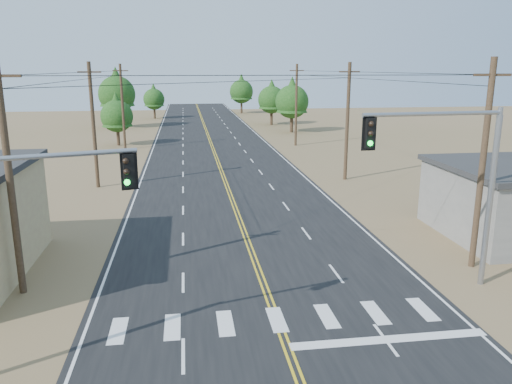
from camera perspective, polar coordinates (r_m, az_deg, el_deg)
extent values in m
cube|color=black|center=(40.53, -3.25, 0.42)|extent=(15.00, 200.00, 0.02)
cylinder|color=#4C3826|center=(22.91, -26.31, 1.20)|extent=(0.30, 0.30, 10.00)
cylinder|color=#4C3826|center=(42.14, -18.08, 7.17)|extent=(0.30, 0.30, 10.00)
cube|color=#4C3826|center=(41.90, -18.52, 12.88)|extent=(1.80, 0.12, 0.12)
cylinder|color=#4C3826|center=(61.86, -15.00, 9.35)|extent=(0.30, 0.30, 10.00)
cube|color=#4C3826|center=(61.70, -15.25, 13.23)|extent=(1.80, 0.12, 0.12)
cylinder|color=#4C3826|center=(25.74, 24.44, 2.66)|extent=(0.30, 0.30, 10.00)
cube|color=#4C3826|center=(25.34, 25.41, 12.00)|extent=(1.80, 0.12, 0.12)
cylinder|color=#4C3826|center=(43.74, 10.39, 7.85)|extent=(0.30, 0.30, 10.00)
cube|color=#4C3826|center=(43.51, 10.64, 13.36)|extent=(1.80, 0.12, 0.12)
cylinder|color=#4C3826|center=(62.96, 4.62, 9.84)|extent=(0.30, 0.30, 10.00)
cube|color=#4C3826|center=(62.80, 4.70, 13.66)|extent=(1.80, 0.12, 0.12)
cylinder|color=gray|center=(16.06, -24.81, 3.63)|extent=(6.23, 1.88, 0.16)
cube|color=black|center=(16.36, -14.36, 2.39)|extent=(0.41, 0.38, 1.08)
sphere|color=black|center=(16.14, -14.66, 3.45)|extent=(0.20, 0.20, 0.20)
sphere|color=black|center=(16.20, -14.59, 2.26)|extent=(0.20, 0.20, 0.20)
sphere|color=#0CE533|center=(16.27, -14.51, 1.08)|extent=(0.20, 0.20, 0.20)
cylinder|color=gray|center=(23.95, 25.15, -1.14)|extent=(0.26, 0.26, 7.60)
cylinder|color=gray|center=(23.34, 26.11, 7.91)|extent=(0.20, 0.20, 0.65)
cylinder|color=gray|center=(21.57, 19.64, 8.42)|extent=(6.14, 0.62, 0.17)
cube|color=black|center=(20.33, 12.83, 6.59)|extent=(0.40, 0.35, 1.19)
sphere|color=black|center=(20.10, 13.05, 7.59)|extent=(0.22, 0.22, 0.22)
sphere|color=black|center=(20.15, 12.99, 6.52)|extent=(0.22, 0.22, 0.22)
sphere|color=#0CE533|center=(20.20, 12.93, 5.45)|extent=(0.22, 0.22, 0.22)
cylinder|color=#3F2D1E|center=(65.55, -15.48, 6.21)|extent=(0.41, 0.41, 2.40)
cone|color=#154112|center=(65.21, -15.67, 9.10)|extent=(3.73, 3.73, 4.26)
sphere|color=#154112|center=(65.29, -15.62, 8.35)|extent=(4.00, 4.00, 4.00)
cylinder|color=#3F2D1E|center=(85.26, -15.46, 8.28)|extent=(0.49, 0.49, 3.53)
cone|color=#154112|center=(84.96, -15.68, 11.56)|extent=(5.49, 5.49, 6.27)
sphere|color=#154112|center=(85.01, -15.62, 10.71)|extent=(5.88, 5.88, 5.88)
cylinder|color=#3F2D1E|center=(99.53, -11.52, 8.93)|extent=(0.40, 0.40, 2.42)
cone|color=#154112|center=(99.30, -11.61, 10.85)|extent=(3.76, 3.76, 4.29)
sphere|color=#154112|center=(99.35, -11.59, 10.35)|extent=(4.03, 4.03, 4.03)
cylinder|color=#3F2D1E|center=(76.53, 4.09, 7.95)|extent=(0.50, 0.50, 3.00)
cone|color=#154112|center=(76.21, 4.14, 11.06)|extent=(4.67, 4.67, 5.33)
sphere|color=#154112|center=(76.27, 4.13, 10.25)|extent=(5.00, 5.00, 5.00)
cylinder|color=#3F2D1E|center=(86.57, 1.78, 8.60)|extent=(0.47, 0.47, 2.79)
cone|color=#154112|center=(86.29, 1.80, 11.16)|extent=(4.33, 4.33, 4.95)
sphere|color=#154112|center=(86.35, 1.79, 10.49)|extent=(4.64, 4.64, 4.64)
cylinder|color=#3F2D1E|center=(109.39, -1.67, 9.79)|extent=(0.45, 0.45, 3.01)
cone|color=#154112|center=(109.17, -1.68, 11.97)|extent=(4.68, 4.68, 5.35)
sphere|color=#154112|center=(109.21, -1.68, 11.40)|extent=(5.02, 5.02, 5.02)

